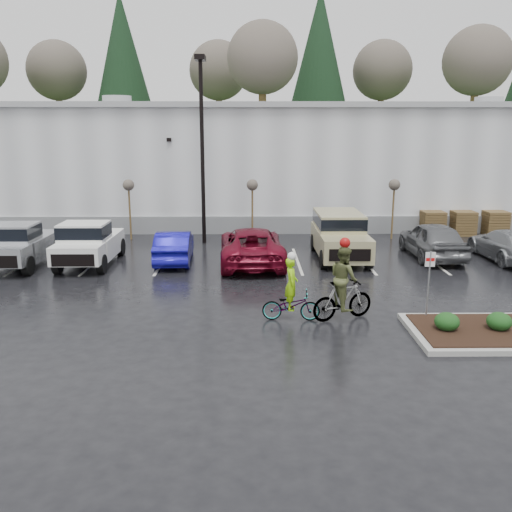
{
  "coord_description": "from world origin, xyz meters",
  "views": [
    {
      "loc": [
        -1.61,
        -15.54,
        5.77
      ],
      "look_at": [
        -1.41,
        3.47,
        1.3
      ],
      "focal_mm": 38.0,
      "sensor_mm": 36.0,
      "label": 1
    }
  ],
  "objects_px": {
    "pallet_stack_a": "(432,223)",
    "fire_lane_sign": "(429,277)",
    "sapling_east": "(394,188)",
    "sapling_west": "(129,188)",
    "sapling_mid": "(252,188)",
    "pickup_silver": "(22,243)",
    "pallet_stack_b": "(463,223)",
    "cyclist_olive": "(343,291)",
    "pickup_white": "(91,241)",
    "lamppost": "(202,131)",
    "pallet_stack_c": "(495,223)",
    "car_blue": "(174,246)",
    "car_red": "(252,246)",
    "suv_tan": "(340,236)",
    "cyclist_hivis": "(291,299)",
    "car_grey": "(432,240)",
    "car_far_silver": "(507,245)"
  },
  "relations": [
    {
      "from": "car_grey",
      "to": "cyclist_olive",
      "type": "bearing_deg",
      "value": 55.11
    },
    {
      "from": "pallet_stack_c",
      "to": "cyclist_olive",
      "type": "relative_size",
      "value": 0.52
    },
    {
      "from": "sapling_mid",
      "to": "cyclist_olive",
      "type": "xyz_separation_m",
      "value": [
        2.74,
        -12.62,
        -1.8
      ]
    },
    {
      "from": "pallet_stack_c",
      "to": "pickup_silver",
      "type": "relative_size",
      "value": 0.26
    },
    {
      "from": "lamppost",
      "to": "sapling_west",
      "type": "distance_m",
      "value": 5.07
    },
    {
      "from": "sapling_mid",
      "to": "car_red",
      "type": "xyz_separation_m",
      "value": [
        -0.06,
        -5.45,
        -1.93
      ]
    },
    {
      "from": "car_grey",
      "to": "pallet_stack_a",
      "type": "bearing_deg",
      "value": -109.6
    },
    {
      "from": "sapling_west",
      "to": "suv_tan",
      "type": "height_order",
      "value": "sapling_west"
    },
    {
      "from": "pallet_stack_c",
      "to": "pallet_stack_a",
      "type": "bearing_deg",
      "value": 180.0
    },
    {
      "from": "fire_lane_sign",
      "to": "cyclist_olive",
      "type": "xyz_separation_m",
      "value": [
        -2.56,
        0.18,
        -0.48
      ]
    },
    {
      "from": "sapling_mid",
      "to": "car_red",
      "type": "distance_m",
      "value": 5.78
    },
    {
      "from": "pallet_stack_a",
      "to": "pallet_stack_c",
      "type": "height_order",
      "value": "same"
    },
    {
      "from": "lamppost",
      "to": "sapling_east",
      "type": "xyz_separation_m",
      "value": [
        10.0,
        1.0,
        -2.96
      ]
    },
    {
      "from": "pallet_stack_c",
      "to": "pickup_silver",
      "type": "bearing_deg",
      "value": -164.49
    },
    {
      "from": "sapling_east",
      "to": "cyclist_olive",
      "type": "bearing_deg",
      "value": -110.66
    },
    {
      "from": "sapling_east",
      "to": "pallet_stack_a",
      "type": "xyz_separation_m",
      "value": [
        2.5,
        1.0,
        -2.05
      ]
    },
    {
      "from": "car_red",
      "to": "suv_tan",
      "type": "xyz_separation_m",
      "value": [
        4.01,
        0.89,
        0.23
      ]
    },
    {
      "from": "car_blue",
      "to": "car_grey",
      "type": "distance_m",
      "value": 11.73
    },
    {
      "from": "pickup_white",
      "to": "car_blue",
      "type": "height_order",
      "value": "pickup_white"
    },
    {
      "from": "pallet_stack_a",
      "to": "pallet_stack_b",
      "type": "height_order",
      "value": "same"
    },
    {
      "from": "pallet_stack_c",
      "to": "pickup_white",
      "type": "height_order",
      "value": "pickup_white"
    },
    {
      "from": "pallet_stack_c",
      "to": "sapling_mid",
      "type": "bearing_deg",
      "value": -175.76
    },
    {
      "from": "fire_lane_sign",
      "to": "pickup_silver",
      "type": "height_order",
      "value": "fire_lane_sign"
    },
    {
      "from": "sapling_east",
      "to": "fire_lane_sign",
      "type": "bearing_deg",
      "value": -99.75
    },
    {
      "from": "cyclist_olive",
      "to": "pallet_stack_c",
      "type": "bearing_deg",
      "value": -60.5
    },
    {
      "from": "pickup_white",
      "to": "cyclist_olive",
      "type": "xyz_separation_m",
      "value": [
        9.82,
        -7.34,
        -0.05
      ]
    },
    {
      "from": "pallet_stack_a",
      "to": "suv_tan",
      "type": "xyz_separation_m",
      "value": [
        -6.04,
        -5.55,
        0.35
      ]
    },
    {
      "from": "lamppost",
      "to": "car_red",
      "type": "height_order",
      "value": "lamppost"
    },
    {
      "from": "pallet_stack_b",
      "to": "pickup_white",
      "type": "xyz_separation_m",
      "value": [
        -18.77,
        -6.28,
        0.3
      ]
    },
    {
      "from": "fire_lane_sign",
      "to": "car_red",
      "type": "xyz_separation_m",
      "value": [
        -5.36,
        7.35,
        -0.61
      ]
    },
    {
      "from": "lamppost",
      "to": "car_far_silver",
      "type": "height_order",
      "value": "lamppost"
    },
    {
      "from": "car_blue",
      "to": "car_red",
      "type": "bearing_deg",
      "value": 170.81
    },
    {
      "from": "sapling_west",
      "to": "pallet_stack_c",
      "type": "distance_m",
      "value": 20.13
    },
    {
      "from": "sapling_east",
      "to": "lamppost",
      "type": "bearing_deg",
      "value": -174.29
    },
    {
      "from": "lamppost",
      "to": "car_red",
      "type": "xyz_separation_m",
      "value": [
        2.44,
        -4.45,
        -4.88
      ]
    },
    {
      "from": "suv_tan",
      "to": "cyclist_hivis",
      "type": "bearing_deg",
      "value": -109.12
    },
    {
      "from": "pallet_stack_a",
      "to": "cyclist_hivis",
      "type": "height_order",
      "value": "cyclist_hivis"
    },
    {
      "from": "cyclist_olive",
      "to": "fire_lane_sign",
      "type": "bearing_deg",
      "value": -116.2
    },
    {
      "from": "cyclist_olive",
      "to": "pallet_stack_a",
      "type": "bearing_deg",
      "value": -50.25
    },
    {
      "from": "sapling_mid",
      "to": "pickup_silver",
      "type": "bearing_deg",
      "value": -151.08
    },
    {
      "from": "car_blue",
      "to": "sapling_east",
      "type": "bearing_deg",
      "value": -158.06
    },
    {
      "from": "pallet_stack_a",
      "to": "fire_lane_sign",
      "type": "relative_size",
      "value": 0.61
    },
    {
      "from": "pallet_stack_c",
      "to": "pickup_white",
      "type": "xyz_separation_m",
      "value": [
        -20.57,
        -6.28,
        0.3
      ]
    },
    {
      "from": "sapling_east",
      "to": "sapling_west",
      "type": "bearing_deg",
      "value": 180.0
    },
    {
      "from": "lamppost",
      "to": "fire_lane_sign",
      "type": "xyz_separation_m",
      "value": [
        7.8,
        -11.8,
        -4.28
      ]
    },
    {
      "from": "pallet_stack_b",
      "to": "pallet_stack_c",
      "type": "distance_m",
      "value": 1.8
    },
    {
      "from": "sapling_west",
      "to": "pallet_stack_b",
      "type": "bearing_deg",
      "value": 3.14
    },
    {
      "from": "pickup_silver",
      "to": "cyclist_olive",
      "type": "xyz_separation_m",
      "value": [
        12.72,
        -7.11,
        -0.05
      ]
    },
    {
      "from": "sapling_west",
      "to": "lamppost",
      "type": "bearing_deg",
      "value": -14.04
    },
    {
      "from": "pickup_white",
      "to": "car_blue",
      "type": "distance_m",
      "value": 3.61
    }
  ]
}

